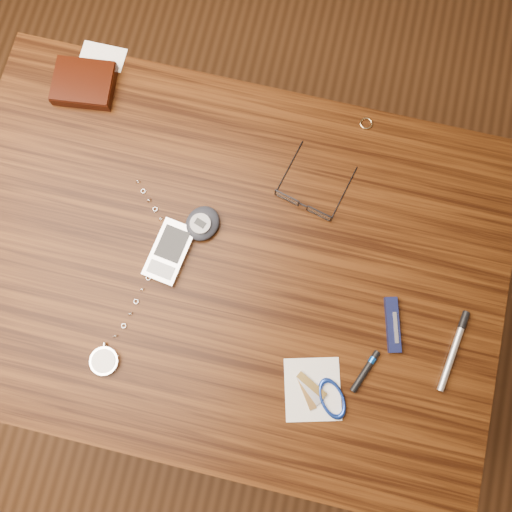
# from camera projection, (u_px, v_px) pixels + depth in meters

# --- Properties ---
(ground) EXTENTS (3.80, 3.80, 0.00)m
(ground) POSITION_uv_depth(u_px,v_px,m) (238.00, 302.00, 1.62)
(ground) COLOR #472814
(ground) RESTS_ON ground
(desk) EXTENTS (1.00, 0.70, 0.75)m
(desk) POSITION_uv_depth(u_px,v_px,m) (227.00, 271.00, 0.99)
(desk) COLOR #381B08
(desk) RESTS_ON ground
(wallet_and_card) EXTENTS (0.12, 0.14, 0.02)m
(wallet_and_card) POSITION_uv_depth(u_px,v_px,m) (84.00, 83.00, 0.94)
(wallet_and_card) COLOR black
(wallet_and_card) RESTS_ON desk
(eyeglasses) EXTENTS (0.14, 0.14, 0.02)m
(eyeglasses) POSITION_uv_depth(u_px,v_px,m) (305.00, 202.00, 0.89)
(eyeglasses) COLOR black
(eyeglasses) RESTS_ON desk
(gold_ring) EXTENTS (0.03, 0.03, 0.00)m
(gold_ring) POSITION_uv_depth(u_px,v_px,m) (366.00, 123.00, 0.93)
(gold_ring) COLOR tan
(gold_ring) RESTS_ON desk
(pocket_watch) EXTENTS (0.09, 0.35, 0.02)m
(pocket_watch) POSITION_uv_depth(u_px,v_px,m) (107.00, 354.00, 0.85)
(pocket_watch) COLOR silver
(pocket_watch) RESTS_ON desk
(pda_phone) EXTENTS (0.07, 0.12, 0.02)m
(pda_phone) POSITION_uv_depth(u_px,v_px,m) (170.00, 252.00, 0.88)
(pda_phone) COLOR silver
(pda_phone) RESTS_ON desk
(pedometer) EXTENTS (0.08, 0.08, 0.03)m
(pedometer) POSITION_uv_depth(u_px,v_px,m) (202.00, 223.00, 0.89)
(pedometer) COLOR #21222D
(pedometer) RESTS_ON desk
(notepad_keys) EXTENTS (0.13, 0.13, 0.01)m
(notepad_keys) POSITION_uv_depth(u_px,v_px,m) (323.00, 394.00, 0.84)
(notepad_keys) COLOR silver
(notepad_keys) RESTS_ON desk
(pocket_knife) EXTENTS (0.04, 0.10, 0.01)m
(pocket_knife) POSITION_uv_depth(u_px,v_px,m) (393.00, 325.00, 0.86)
(pocket_knife) COLOR black
(pocket_knife) RESTS_ON desk
(silver_pen) EXTENTS (0.03, 0.14, 0.01)m
(silver_pen) POSITION_uv_depth(u_px,v_px,m) (456.00, 344.00, 0.85)
(silver_pen) COLOR silver
(silver_pen) RESTS_ON desk
(black_blue_pen) EXTENTS (0.04, 0.08, 0.01)m
(black_blue_pen) POSITION_uv_depth(u_px,v_px,m) (366.00, 370.00, 0.84)
(black_blue_pen) COLOR black
(black_blue_pen) RESTS_ON desk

